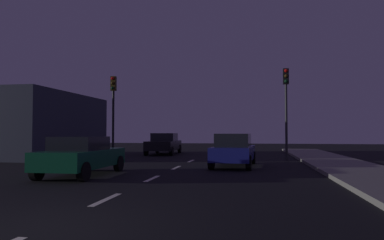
% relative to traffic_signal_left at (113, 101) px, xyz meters
% --- Properties ---
extents(ground_plane, '(80.00, 80.00, 0.00)m').
position_rel_traffic_signal_left_xyz_m(ground_plane, '(5.14, -8.21, -3.57)').
color(ground_plane, black).
extents(sidewalk_curb_right, '(3.00, 40.00, 0.15)m').
position_rel_traffic_signal_left_xyz_m(sidewalk_curb_right, '(12.64, -8.21, -3.49)').
color(sidewalk_curb_right, gray).
rests_on(sidewalk_curb_right, ground_plane).
extents(lane_stripe_second, '(0.16, 1.60, 0.01)m').
position_rel_traffic_signal_left_xyz_m(lane_stripe_second, '(5.14, -12.61, -3.56)').
color(lane_stripe_second, silver).
rests_on(lane_stripe_second, ground_plane).
extents(lane_stripe_third, '(0.16, 1.60, 0.01)m').
position_rel_traffic_signal_left_xyz_m(lane_stripe_third, '(5.14, -8.81, -3.56)').
color(lane_stripe_third, silver).
rests_on(lane_stripe_third, ground_plane).
extents(lane_stripe_fourth, '(0.16, 1.60, 0.01)m').
position_rel_traffic_signal_left_xyz_m(lane_stripe_fourth, '(5.14, -5.01, -3.56)').
color(lane_stripe_fourth, silver).
rests_on(lane_stripe_fourth, ground_plane).
extents(lane_stripe_fifth, '(0.16, 1.60, 0.01)m').
position_rel_traffic_signal_left_xyz_m(lane_stripe_fifth, '(5.14, -1.21, -3.56)').
color(lane_stripe_fifth, silver).
rests_on(lane_stripe_fifth, ground_plane).
extents(traffic_signal_left, '(0.32, 0.38, 5.10)m').
position_rel_traffic_signal_left_xyz_m(traffic_signal_left, '(0.00, 0.00, 0.00)').
color(traffic_signal_left, black).
rests_on(traffic_signal_left, ground_plane).
extents(traffic_signal_right, '(0.32, 0.38, 5.26)m').
position_rel_traffic_signal_left_xyz_m(traffic_signal_right, '(10.45, 0.00, 0.10)').
color(traffic_signal_right, '#2D2D30').
rests_on(traffic_signal_right, ground_plane).
extents(car_stopped_ahead, '(2.03, 4.24, 1.54)m').
position_rel_traffic_signal_left_xyz_m(car_stopped_ahead, '(7.68, -4.09, -2.79)').
color(car_stopped_ahead, navy).
rests_on(car_stopped_ahead, ground_plane).
extents(car_adjacent_lane, '(1.91, 4.16, 1.44)m').
position_rel_traffic_signal_left_xyz_m(car_adjacent_lane, '(2.36, -8.48, -2.83)').
color(car_adjacent_lane, '#0F4C2D').
rests_on(car_adjacent_lane, ground_plane).
extents(car_oncoming_far, '(2.17, 4.61, 1.55)m').
position_rel_traffic_signal_left_xyz_m(car_oncoming_far, '(2.08, 4.61, -2.78)').
color(car_oncoming_far, black).
rests_on(car_oncoming_far, ground_plane).
extents(street_lamp_right, '(2.09, 0.36, 6.40)m').
position_rel_traffic_signal_left_xyz_m(street_lamp_right, '(12.58, -8.44, 0.36)').
color(street_lamp_right, black).
rests_on(street_lamp_right, ground_plane).
extents(storefront_left, '(5.89, 9.39, 4.16)m').
position_rel_traffic_signal_left_xyz_m(storefront_left, '(-5.80, 0.82, -1.49)').
color(storefront_left, '#333847').
rests_on(storefront_left, ground_plane).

